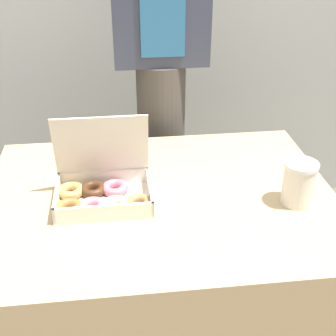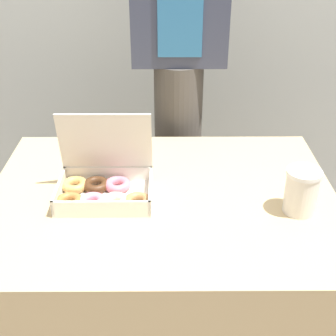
{
  "view_description": "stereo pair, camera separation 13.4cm",
  "coord_description": "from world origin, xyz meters",
  "views": [
    {
      "loc": [
        -0.12,
        -1.19,
        1.5
      ],
      "look_at": [
        0.02,
        -0.03,
        0.84
      ],
      "focal_mm": 50.0,
      "sensor_mm": 36.0,
      "label": 1
    },
    {
      "loc": [
        0.01,
        -1.2,
        1.5
      ],
      "look_at": [
        0.02,
        -0.03,
        0.84
      ],
      "focal_mm": 50.0,
      "sensor_mm": 36.0,
      "label": 2
    }
  ],
  "objects": [
    {
      "name": "coffee_cup",
      "position": [
        0.39,
        -0.09,
        0.79
      ],
      "size": [
        0.1,
        0.1,
        0.13
      ],
      "color": "silver",
      "rests_on": "table"
    },
    {
      "name": "person_customer",
      "position": [
        0.06,
        0.58,
        0.98
      ],
      "size": [
        0.36,
        0.2,
        1.77
      ],
      "color": "#4C4742",
      "rests_on": "ground_plane"
    },
    {
      "name": "donut_box",
      "position": [
        -0.18,
        -0.01,
        0.76
      ],
      "size": [
        0.31,
        0.21,
        0.25
      ],
      "color": "white",
      "rests_on": "table"
    },
    {
      "name": "table",
      "position": [
        0.0,
        0.0,
        0.36
      ],
      "size": [
        1.07,
        0.81,
        0.73
      ],
      "color": "tan",
      "rests_on": "ground_plane"
    }
  ]
}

